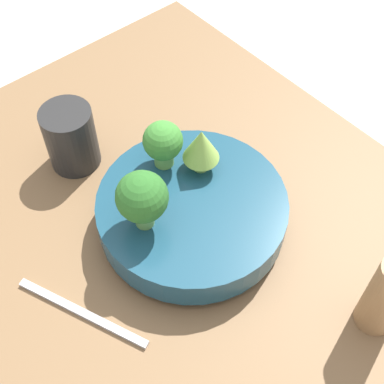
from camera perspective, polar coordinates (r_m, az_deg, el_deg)
The scene contains 8 objects.
ground_plane at distance 0.80m, azimuth -1.89°, elevation -4.58°, with size 6.00×6.00×0.00m, color #ADA89E.
table at distance 0.78m, azimuth -1.94°, elevation -3.72°, with size 0.81×0.68×0.04m.
bowl at distance 0.73m, azimuth 0.00°, elevation -2.09°, with size 0.26×0.26×0.06m.
romanesco_piece_far at distance 0.71m, azimuth 0.99°, elevation 4.92°, with size 0.05×0.05×0.07m.
broccoli_floret_left at distance 0.72m, azimuth -3.12°, elevation 5.30°, with size 0.05×0.05×0.07m.
broccoli_floret_front at distance 0.65m, azimuth -5.35°, elevation -0.65°, with size 0.07×0.07×0.09m.
cup at distance 0.81m, azimuth -12.80°, elevation 5.67°, with size 0.08×0.08×0.10m.
fork at distance 0.70m, azimuth -11.64°, elevation -12.48°, with size 0.18×0.08×0.01m.
Camera 1 is at (0.34, -0.26, 0.68)m, focal length 50.00 mm.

